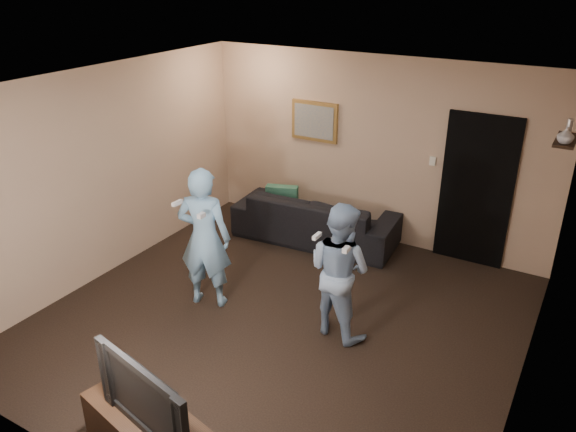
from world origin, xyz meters
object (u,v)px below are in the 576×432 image
Objects in this scene: wii_player_right at (339,270)px; sofa at (316,218)px; wii_player_left at (204,238)px; television at (154,393)px.

sofa is at bearing 123.75° from wii_player_right.
sofa is 2.18m from wii_player_left.
sofa is 2.21× the size of television.
wii_player_right is at bearing 94.25° from television.
wii_player_right is (0.35, 2.40, -0.06)m from television.
sofa is at bearing 114.29° from television.
sofa is 1.54× the size of wii_player_right.
television is at bearing 97.45° from sofa.
wii_player_right is at bearing 9.11° from wii_player_left.
wii_player_right is at bearing 119.45° from sofa.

